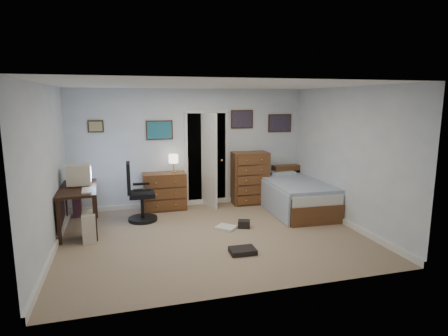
{
  "coord_description": "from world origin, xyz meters",
  "views": [
    {
      "loc": [
        -1.45,
        -5.86,
        2.27
      ],
      "look_at": [
        0.27,
        0.3,
        1.1
      ],
      "focal_mm": 30.0,
      "sensor_mm": 36.0,
      "label": 1
    }
  ],
  "objects_px": {
    "computer_desk": "(72,198)",
    "low_dresser": "(165,191)",
    "tall_dresser": "(250,178)",
    "bed": "(294,195)",
    "office_chair": "(139,199)"
  },
  "relations": [
    {
      "from": "computer_desk",
      "to": "low_dresser",
      "type": "relative_size",
      "value": 1.57
    },
    {
      "from": "tall_dresser",
      "to": "bed",
      "type": "height_order",
      "value": "tall_dresser"
    },
    {
      "from": "tall_dresser",
      "to": "bed",
      "type": "relative_size",
      "value": 0.54
    },
    {
      "from": "computer_desk",
      "to": "bed",
      "type": "bearing_deg",
      "value": -1.48
    },
    {
      "from": "office_chair",
      "to": "tall_dresser",
      "type": "height_order",
      "value": "tall_dresser"
    },
    {
      "from": "office_chair",
      "to": "low_dresser",
      "type": "distance_m",
      "value": 0.85
    },
    {
      "from": "low_dresser",
      "to": "bed",
      "type": "xyz_separation_m",
      "value": [
        2.59,
        -0.78,
        -0.07
      ]
    },
    {
      "from": "office_chair",
      "to": "bed",
      "type": "height_order",
      "value": "office_chair"
    },
    {
      "from": "office_chair",
      "to": "tall_dresser",
      "type": "relative_size",
      "value": 0.98
    },
    {
      "from": "office_chair",
      "to": "tall_dresser",
      "type": "bearing_deg",
      "value": 15.48
    },
    {
      "from": "computer_desk",
      "to": "bed",
      "type": "xyz_separation_m",
      "value": [
        4.28,
        0.1,
        -0.28
      ]
    },
    {
      "from": "computer_desk",
      "to": "office_chair",
      "type": "xyz_separation_m",
      "value": [
        1.13,
        0.24,
        -0.16
      ]
    },
    {
      "from": "computer_desk",
      "to": "bed",
      "type": "distance_m",
      "value": 4.29
    },
    {
      "from": "computer_desk",
      "to": "tall_dresser",
      "type": "relative_size",
      "value": 1.2
    },
    {
      "from": "computer_desk",
      "to": "tall_dresser",
      "type": "bearing_deg",
      "value": 10.6
    }
  ]
}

